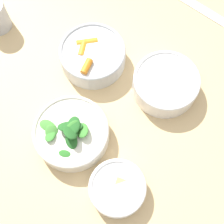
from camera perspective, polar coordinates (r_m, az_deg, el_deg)
ground_plane at (r=1.54m, az=-1.40°, el=-9.59°), size 10.00×10.00×0.00m
dining_table at (r=0.92m, az=-2.32°, el=-1.21°), size 1.28×1.00×0.75m
bowl_carrots at (r=0.86m, az=-3.60°, el=10.33°), size 0.18×0.18×0.07m
bowl_greens at (r=0.77m, az=-7.46°, el=-3.82°), size 0.19×0.19×0.10m
bowl_beans_hotdog at (r=0.83m, az=9.71°, el=5.01°), size 0.17×0.17×0.06m
bowl_cookies at (r=0.74m, az=0.99°, el=-13.79°), size 0.13×0.13×0.05m
ruler at (r=1.03m, az=14.29°, el=18.78°), size 0.32×0.09×0.00m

